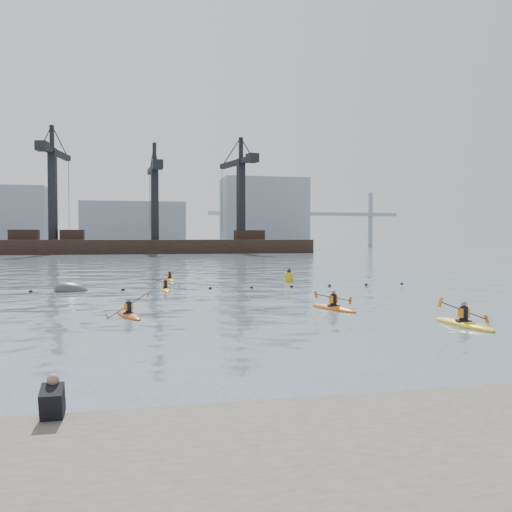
# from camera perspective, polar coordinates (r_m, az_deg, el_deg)

# --- Properties ---
(ground) EXTENTS (400.00, 400.00, 0.00)m
(ground) POSITION_cam_1_polar(r_m,az_deg,el_deg) (16.59, 2.02, -10.77)
(ground) COLOR #3D4E58
(ground) RESTS_ON ground
(quay) EXTENTS (18.00, 7.12, 1.77)m
(quay) POSITION_cam_1_polar(r_m,az_deg,el_deg) (8.61, 18.46, -23.29)
(quay) COLOR #4C443D
(quay) RESTS_ON ground
(float_line) EXTENTS (33.24, 0.73, 0.24)m
(float_line) POSITION_cam_1_polar(r_m,az_deg,el_deg) (38.54, -7.11, -3.43)
(float_line) COLOR black
(float_line) RESTS_ON ground
(barge_pier) EXTENTS (72.00, 19.30, 29.50)m
(barge_pier) POSITION_cam_1_polar(r_m,az_deg,el_deg) (125.73, -10.68, 1.16)
(barge_pier) COLOR black
(barge_pier) RESTS_ON ground
(skyline) EXTENTS (141.00, 28.00, 22.00)m
(skyline) POSITION_cam_1_polar(r_m,az_deg,el_deg) (166.15, -10.28, 3.89)
(skyline) COLOR gray
(skyline) RESTS_ON ground
(kayaker_0) EXTENTS (2.08, 3.09, 1.27)m
(kayaker_0) POSITION_cam_1_polar(r_m,az_deg,el_deg) (25.78, -13.26, -6.02)
(kayaker_0) COLOR #C24812
(kayaker_0) RESTS_ON ground
(kayaker_1) EXTENTS (2.49, 3.66, 1.34)m
(kayaker_1) POSITION_cam_1_polar(r_m,az_deg,el_deg) (24.15, 21.01, -6.60)
(kayaker_1) COLOR yellow
(kayaker_1) RESTS_ON ground
(kayaker_3) EXTENTS (2.07, 3.04, 1.09)m
(kayaker_3) POSITION_cam_1_polar(r_m,az_deg,el_deg) (37.81, -9.51, -3.45)
(kayaker_3) COLOR gold
(kayaker_3) RESTS_ON ground
(kayaker_4) EXTENTS (2.27, 3.51, 1.14)m
(kayaker_4) POSITION_cam_1_polar(r_m,az_deg,el_deg) (27.87, 8.15, -5.36)
(kayaker_4) COLOR #D36013
(kayaker_4) RESTS_ON ground
(kayaker_5) EXTENTS (2.14, 3.09, 1.25)m
(kayaker_5) POSITION_cam_1_polar(r_m,az_deg,el_deg) (46.65, -9.08, -2.42)
(kayaker_5) COLOR gold
(kayaker_5) RESTS_ON ground
(mooring_buoy) EXTENTS (2.69, 1.80, 1.60)m
(mooring_buoy) POSITION_cam_1_polar(r_m,az_deg,el_deg) (38.74, -18.82, -3.54)
(mooring_buoy) COLOR #414346
(mooring_buoy) RESTS_ON ground
(nav_buoy) EXTENTS (0.71, 0.71, 1.30)m
(nav_buoy) POSITION_cam_1_polar(r_m,az_deg,el_deg) (44.43, 3.49, -2.23)
(nav_buoy) COLOR gold
(nav_buoy) RESTS_ON ground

